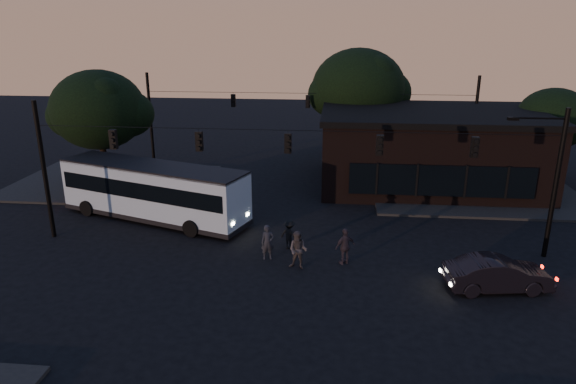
# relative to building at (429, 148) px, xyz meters

# --- Properties ---
(ground) EXTENTS (120.00, 120.00, 0.00)m
(ground) POSITION_rel_building_xyz_m (-9.00, -15.97, -2.71)
(ground) COLOR black
(ground) RESTS_ON ground
(sidewalk_far_right) EXTENTS (14.00, 10.00, 0.15)m
(sidewalk_far_right) POSITION_rel_building_xyz_m (3.00, -1.97, -2.63)
(sidewalk_far_right) COLOR black
(sidewalk_far_right) RESTS_ON ground
(sidewalk_far_left) EXTENTS (14.00, 10.00, 0.15)m
(sidewalk_far_left) POSITION_rel_building_xyz_m (-23.00, -1.97, -2.63)
(sidewalk_far_left) COLOR black
(sidewalk_far_left) RESTS_ON ground
(building) EXTENTS (15.40, 10.41, 5.40)m
(building) POSITION_rel_building_xyz_m (0.00, 0.00, 0.00)
(building) COLOR black
(building) RESTS_ON ground
(tree_behind) EXTENTS (7.60, 7.60, 9.43)m
(tree_behind) POSITION_rel_building_xyz_m (-5.00, 6.03, 3.48)
(tree_behind) COLOR black
(tree_behind) RESTS_ON ground
(tree_right) EXTENTS (5.20, 5.20, 6.86)m
(tree_right) POSITION_rel_building_xyz_m (9.00, 2.03, 1.93)
(tree_right) COLOR black
(tree_right) RESTS_ON ground
(tree_left) EXTENTS (6.40, 6.40, 8.30)m
(tree_left) POSITION_rel_building_xyz_m (-23.00, -2.97, 2.86)
(tree_left) COLOR black
(tree_left) RESTS_ON ground
(signal_rig_near) EXTENTS (26.24, 0.30, 7.50)m
(signal_rig_near) POSITION_rel_building_xyz_m (-9.00, -11.97, 1.74)
(signal_rig_near) COLOR black
(signal_rig_near) RESTS_ON ground
(signal_rig_far) EXTENTS (26.24, 0.30, 7.50)m
(signal_rig_far) POSITION_rel_building_xyz_m (-9.00, 4.03, 1.50)
(signal_rig_far) COLOR black
(signal_rig_far) RESTS_ON ground
(bus) EXTENTS (12.15, 6.58, 3.36)m
(bus) POSITION_rel_building_xyz_m (-17.33, -8.80, -0.82)
(bus) COLOR #A3BDCF
(bus) RESTS_ON ground
(car) EXTENTS (4.73, 2.24, 1.50)m
(car) POSITION_rel_building_xyz_m (0.60, -15.74, -1.96)
(car) COLOR black
(car) RESTS_ON ground
(pedestrian_a) EXTENTS (0.74, 0.58, 1.78)m
(pedestrian_a) POSITION_rel_building_xyz_m (-9.85, -13.62, -1.82)
(pedestrian_a) COLOR black
(pedestrian_a) RESTS_ON ground
(pedestrian_b) EXTENTS (1.06, 0.91, 1.88)m
(pedestrian_b) POSITION_rel_building_xyz_m (-8.27, -14.51, -1.77)
(pedestrian_b) COLOR #3C3636
(pedestrian_b) RESTS_ON ground
(pedestrian_c) EXTENTS (1.15, 0.96, 1.84)m
(pedestrian_c) POSITION_rel_building_xyz_m (-6.03, -13.81, -1.79)
(pedestrian_c) COLOR #2B242C
(pedestrian_c) RESTS_ON ground
(pedestrian_d) EXTENTS (1.19, 1.00, 1.60)m
(pedestrian_d) POSITION_rel_building_xyz_m (-8.89, -12.35, -1.91)
(pedestrian_d) COLOR black
(pedestrian_d) RESTS_ON ground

